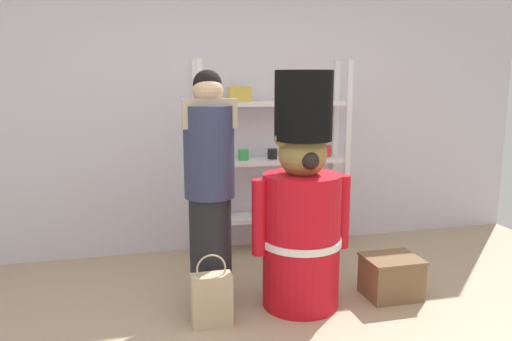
{
  "coord_description": "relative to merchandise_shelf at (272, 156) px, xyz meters",
  "views": [
    {
      "loc": [
        -0.79,
        -2.48,
        1.64
      ],
      "look_at": [
        0.04,
        0.82,
        1.0
      ],
      "focal_mm": 35.04,
      "sensor_mm": 36.0,
      "label": 1
    }
  ],
  "objects": [
    {
      "name": "display_crate",
      "position": [
        0.58,
        -1.26,
        -0.76
      ],
      "size": [
        0.41,
        0.34,
        0.31
      ],
      "color": "brown",
      "rests_on": "ground_plane"
    },
    {
      "name": "shopping_bag",
      "position": [
        -0.81,
        -1.38,
        -0.72
      ],
      "size": [
        0.27,
        0.13,
        0.5
      ],
      "color": "#C1AD89",
      "rests_on": "ground_plane"
    },
    {
      "name": "merchandise_shelf",
      "position": [
        0.0,
        0.0,
        0.0
      ],
      "size": [
        1.44,
        0.35,
        1.8
      ],
      "color": "white",
      "rests_on": "ground_plane"
    },
    {
      "name": "person_shopper",
      "position": [
        -0.76,
        -1.09,
        -0.04
      ],
      "size": [
        0.37,
        0.35,
        1.69
      ],
      "color": "black",
      "rests_on": "ground_plane"
    },
    {
      "name": "teddy_bear_guard",
      "position": [
        -0.13,
        -1.23,
        -0.19
      ],
      "size": [
        0.73,
        0.57,
        1.69
      ],
      "color": "red",
      "rests_on": "ground_plane"
    },
    {
      "name": "back_wall",
      "position": [
        -0.49,
        0.22,
        0.39
      ],
      "size": [
        6.4,
        0.12,
        2.6
      ],
      "primitive_type": "cube",
      "color": "silver",
      "rests_on": "ground_plane"
    }
  ]
}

